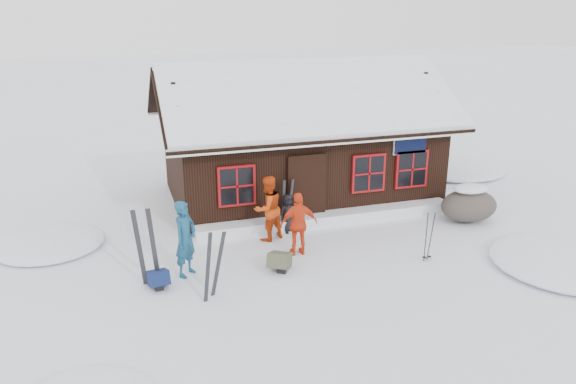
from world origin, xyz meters
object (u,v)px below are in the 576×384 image
object	(u,v)px
backpack_olive	(280,263)
ski_pair_left	(213,266)
boulder	(469,204)
backpack_blue	(158,281)
skier_orange_right	(299,224)
skier_crouched	(288,213)
skier_teal	(185,239)
skier_orange_left	(268,208)
ski_poles	(428,237)

from	to	relation	value
backpack_olive	ski_pair_left	bearing A→B (deg)	-124.11
boulder	backpack_olive	world-z (taller)	boulder
ski_pair_left	backpack_blue	world-z (taller)	ski_pair_left
skier_orange_right	boulder	world-z (taller)	skier_orange_right
ski_pair_left	skier_crouched	bearing A→B (deg)	28.33
backpack_blue	backpack_olive	size ratio (longest dim) A/B	0.91
skier_crouched	backpack_olive	size ratio (longest dim) A/B	1.71
skier_orange_right	skier_crouched	distance (m)	1.51
skier_orange_right	backpack_olive	distance (m)	1.19
ski_pair_left	skier_teal	bearing A→B (deg)	88.29
skier_crouched	backpack_blue	size ratio (longest dim) A/B	1.88
skier_orange_left	backpack_olive	xyz separation A→B (m)	(-0.24, -1.85, -0.71)
skier_teal	boulder	bearing A→B (deg)	-40.58
skier_orange_right	ski_poles	bearing A→B (deg)	158.24
ski_poles	skier_orange_left	bearing A→B (deg)	144.34
skier_orange_left	backpack_blue	bearing A→B (deg)	7.91
backpack_blue	backpack_olive	distance (m)	2.82
skier_teal	skier_orange_right	bearing A→B (deg)	-41.56
ski_pair_left	backpack_blue	size ratio (longest dim) A/B	2.64
ski_pair_left	backpack_olive	distance (m)	1.97
ski_pair_left	skier_orange_right	bearing A→B (deg)	11.46
ski_pair_left	backpack_olive	size ratio (longest dim) A/B	2.41
backpack_blue	skier_crouched	bearing A→B (deg)	23.50
skier_teal	ski_pair_left	size ratio (longest dim) A/B	1.19
backpack_olive	backpack_blue	bearing A→B (deg)	-148.84
skier_teal	ski_poles	bearing A→B (deg)	-57.21
skier_orange_left	ski_poles	xyz separation A→B (m)	(3.39, -2.43, -0.28)
skier_orange_left	ski_pair_left	xyz separation A→B (m)	(-1.95, -2.64, -0.16)
ski_poles	boulder	bearing A→B (deg)	38.06
boulder	ski_pair_left	world-z (taller)	ski_pair_left
skier_orange_right	boulder	size ratio (longest dim) A/B	0.97
skier_orange_right	ski_poles	world-z (taller)	skier_orange_right
skier_orange_right	skier_teal	bearing A→B (deg)	7.88
ski_pair_left	backpack_blue	distance (m)	1.47
skier_teal	ski_pair_left	distance (m)	1.30
skier_teal	ski_poles	distance (m)	5.84
skier_teal	skier_orange_left	distance (m)	2.76
ski_poles	backpack_blue	xyz separation A→B (m)	(-6.45, 0.57, -0.44)
ski_poles	backpack_olive	xyz separation A→B (m)	(-3.62, 0.58, -0.43)
ski_poles	backpack_blue	size ratio (longest dim) A/B	2.21
skier_crouched	boulder	distance (m)	5.30
skier_orange_left	boulder	bearing A→B (deg)	152.29
skier_crouched	ski_pair_left	xyz separation A→B (m)	(-2.62, -2.97, 0.18)
backpack_olive	skier_teal	bearing A→B (deg)	-160.26
skier_teal	ski_poles	size ratio (longest dim) A/B	1.42
skier_orange_right	boulder	bearing A→B (deg)	-170.63
skier_orange_left	ski_pair_left	bearing A→B (deg)	30.26
boulder	ski_poles	xyz separation A→B (m)	(-2.53, -1.98, 0.10)
skier_teal	backpack_olive	xyz separation A→B (m)	(2.12, -0.42, -0.73)
skier_orange_left	backpack_olive	world-z (taller)	skier_orange_left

